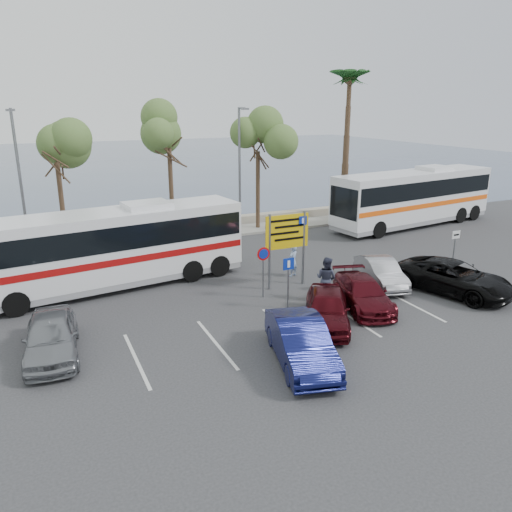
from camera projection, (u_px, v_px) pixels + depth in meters
name	position (u px, v px, depth m)	size (l,w,h in m)	color
ground	(301.00, 314.00, 20.66)	(120.00, 120.00, 0.00)	#303032
kerb_strip	(196.00, 235.00, 32.81)	(44.00, 2.40, 0.15)	gray
seawall	(187.00, 225.00, 34.48)	(48.00, 0.80, 0.60)	#A49A83
sea	(98.00, 163.00, 72.82)	(140.00, 140.00, 0.00)	#425369
tree_left	(55.00, 148.00, 27.89)	(3.20, 3.20, 7.20)	#382619
tree_mid	(168.00, 133.00, 30.28)	(3.20, 3.20, 8.00)	#382619
tree_right	(258.00, 138.00, 32.81)	(3.20, 3.20, 7.40)	#382619
palm_tree	(350.00, 81.00, 34.51)	(4.80, 4.80, 11.20)	#382619
street_lamp_left	(20.00, 176.00, 27.09)	(0.45, 1.15, 8.01)	slate
street_lamp_right	(240.00, 164.00, 32.26)	(0.45, 1.15, 8.01)	slate
direction_sign	(287.00, 237.00, 23.13)	(2.20, 0.12, 3.60)	slate
sign_no_stop	(263.00, 264.00, 22.03)	(0.60, 0.08, 2.35)	slate
sign_parking	(288.00, 276.00, 20.84)	(0.50, 0.07, 2.25)	slate
sign_taxi	(455.00, 246.00, 25.44)	(0.50, 0.07, 2.20)	slate
lane_markings	(288.00, 329.00, 19.33)	(12.02, 4.20, 0.01)	silver
coach_bus_left	(111.00, 251.00, 23.19)	(12.77, 4.30, 3.91)	silver
coach_bus_right	(413.00, 199.00, 35.20)	(13.38, 4.51, 4.09)	silver
car_silver_a	(51.00, 336.00, 17.06)	(1.74, 4.31, 1.47)	gray
car_blue	(301.00, 342.00, 16.60)	(1.59, 4.57, 1.50)	#10154C
car_maroon	(363.00, 293.00, 21.25)	(1.75, 4.31, 1.25)	#4C0C14
car_red	(327.00, 308.00, 19.46)	(1.69, 4.19, 1.43)	#42090F
suv_black	(453.00, 277.00, 22.85)	(2.44, 5.30, 1.47)	black
car_silver_b	(381.00, 272.00, 23.82)	(1.37, 3.92, 1.29)	gray
pedestrian_near	(293.00, 261.00, 25.03)	(0.59, 0.39, 1.61)	#8DA5CD
pedestrian_far	(326.00, 279.00, 21.96)	(0.95, 0.74, 1.96)	#31344A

